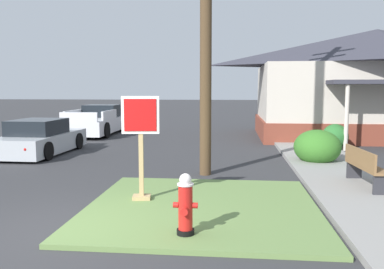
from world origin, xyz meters
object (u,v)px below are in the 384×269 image
(street_bench, at_px, (364,165))
(pickup_truck_white, at_px, (98,122))
(parked_sedan_silver, at_px, (40,139))
(stop_sign, at_px, (141,149))
(manhole_cover, at_px, (126,189))
(fire_hydrant, at_px, (185,206))

(street_bench, bearing_deg, pickup_truck_white, 132.72)
(parked_sedan_silver, xyz_separation_m, street_bench, (9.81, -4.30, 0.05))
(stop_sign, relative_size, street_bench, 1.19)
(manhole_cover, distance_m, pickup_truck_white, 11.93)
(street_bench, bearing_deg, manhole_cover, -176.14)
(stop_sign, xyz_separation_m, manhole_cover, (-0.64, 1.13, -1.10))
(manhole_cover, bearing_deg, parked_sedan_silver, 133.04)
(pickup_truck_white, bearing_deg, stop_sign, -67.49)
(stop_sign, bearing_deg, street_bench, 17.21)
(stop_sign, bearing_deg, pickup_truck_white, 112.51)
(parked_sedan_silver, relative_size, street_bench, 2.36)
(pickup_truck_white, bearing_deg, fire_hydrant, -66.32)
(fire_hydrant, bearing_deg, parked_sedan_silver, 128.52)
(fire_hydrant, relative_size, manhole_cover, 1.37)
(fire_hydrant, height_order, street_bench, fire_hydrant)
(street_bench, bearing_deg, fire_hydrant, -137.56)
(pickup_truck_white, height_order, street_bench, pickup_truck_white)
(pickup_truck_white, distance_m, street_bench, 14.56)
(pickup_truck_white, bearing_deg, manhole_cover, -68.24)
(manhole_cover, height_order, pickup_truck_white, pickup_truck_white)
(fire_hydrant, height_order, pickup_truck_white, pickup_truck_white)
(manhole_cover, xyz_separation_m, parked_sedan_silver, (-4.36, 4.66, 0.53))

